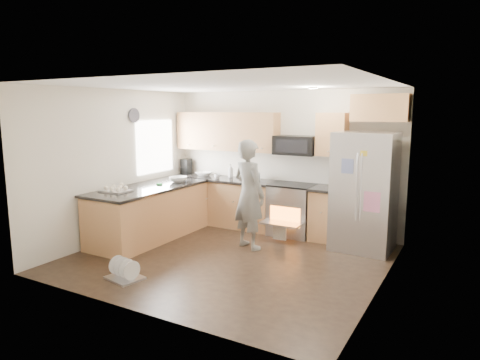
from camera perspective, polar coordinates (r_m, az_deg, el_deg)
The scene contains 8 objects.
ground at distance 6.66m, azimuth -1.64°, elevation -10.41°, with size 4.50×4.50×0.00m, color black.
room_shell at distance 6.32m, azimuth -1.93°, elevation 4.13°, with size 4.54×4.04×2.62m.
back_cabinet_run at distance 8.17m, azimuth 1.11°, elevation 0.30°, with size 4.45×0.64×2.50m.
peninsula at distance 7.72m, azimuth -11.93°, elevation -4.23°, with size 0.96×2.36×1.03m.
stove_range at distance 7.78m, azimuth 7.00°, elevation -2.38°, with size 0.76×0.97×1.79m.
refrigerator at distance 7.11m, azimuth 16.21°, elevation -1.53°, with size 0.96×0.77×1.91m.
person at distance 6.93m, azimuth 1.21°, elevation -1.94°, with size 0.65×0.43×1.79m, color gray.
dish_rack at distance 6.08m, azimuth -15.13°, elevation -11.91°, with size 0.53×0.46×0.29m.
Camera 1 is at (3.24, -5.36, 2.25)m, focal length 32.00 mm.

